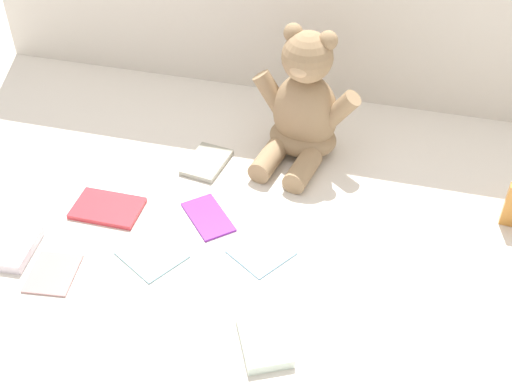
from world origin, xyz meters
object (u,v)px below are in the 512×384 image
Objects in this scene: teddy_bear at (304,110)px; book_case_4 at (152,254)px; book_case_3 at (15,248)px; book_case_6 at (264,340)px; book_case_0 at (208,216)px; book_case_8 at (261,252)px; book_case_7 at (53,273)px; book_case_2 at (207,162)px; book_case_1 at (107,208)px.

book_case_4 is (-0.21, -0.39, -0.11)m from teddy_bear.
book_case_3 is 0.97× the size of book_case_6.
book_case_8 is (0.13, -0.07, -0.00)m from book_case_0.
teddy_bear is at bearing 45.59° from book_case_7.
book_case_8 is at bearing -80.78° from teddy_bear.
book_case_3 reaches higher than book_case_0.
book_case_8 is (0.18, -0.23, -0.00)m from book_case_2.
teddy_bear is 0.62m from book_case_7.
book_case_4 is at bearing -107.24° from teddy_bear.
teddy_bear is 2.91× the size of book_case_7.
book_case_2 is at bearing 92.93° from book_case_6.
book_case_1 is (-0.21, -0.03, 0.00)m from book_case_0.
teddy_bear reaches higher than book_case_7.
book_case_1 is 1.37× the size of book_case_8.
book_case_7 is at bearing -116.43° from teddy_bear.
book_case_6 is at bearing -14.47° from book_case_7.
book_case_1 is 0.34m from book_case_8.
book_case_4 is at bearing 49.39° from book_case_8.
book_case_7 reaches higher than book_case_4.
book_case_3 is (-0.33, -0.18, 0.00)m from book_case_0.
book_case_2 reaches higher than book_case_4.
book_case_7 is (-0.41, 0.05, -0.01)m from book_case_6.
book_case_6 is 1.15× the size of book_case_8.
book_case_8 is (0.45, 0.11, -0.01)m from book_case_3.
book_case_8 is at bearing -96.84° from book_case_1.
book_case_7 is 1.03× the size of book_case_8.
book_case_0 is 1.23× the size of book_case_8.
teddy_bear is 0.32m from book_case_0.
book_case_1 is 1.23× the size of book_case_4.
book_case_7 is (-0.18, -0.38, -0.00)m from book_case_2.
book_case_4 is at bearing 22.76° from book_case_7.
book_case_6 is at bearing -121.95° from book_case_1.
book_case_3 is 0.47m from book_case_8.
book_case_4 is 1.08× the size of book_case_7.
book_case_3 reaches higher than book_case_7.
teddy_bear is at bearing 69.11° from book_case_6.
book_case_7 is at bearing 172.23° from book_case_1.
book_case_6 is 0.42m from book_case_7.
book_case_4 is at bearing 124.68° from book_case_6.
book_case_2 is (0.15, 0.19, 0.00)m from book_case_1.
book_case_2 is at bearing 27.75° from book_case_4.
teddy_bear is at bearing 20.84° from book_case_0.
book_case_6 is (0.18, -0.27, 0.00)m from book_case_0.
teddy_bear is at bearing -143.78° from book_case_2.
teddy_bear is at bearing -58.37° from book_case_8.
book_case_7 is (-0.16, -0.09, 0.00)m from book_case_4.
book_case_2 is at bearing -18.57° from book_case_8.
book_case_0 is 0.15m from book_case_4.
book_case_1 is 1.33× the size of book_case_7.
book_case_0 is at bearing 98.30° from book_case_6.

